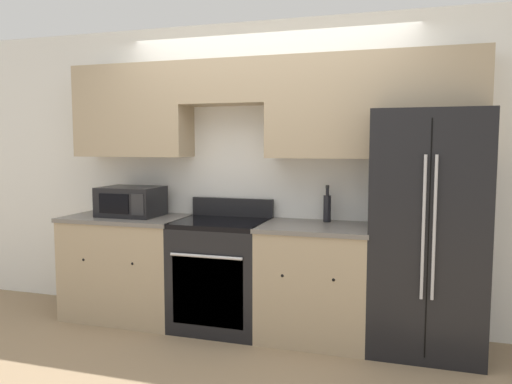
{
  "coord_description": "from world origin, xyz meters",
  "views": [
    {
      "loc": [
        1.2,
        -3.54,
        1.55
      ],
      "look_at": [
        -0.0,
        0.31,
        1.16
      ],
      "focal_mm": 35.0,
      "sensor_mm": 36.0,
      "label": 1
    }
  ],
  "objects_px": {
    "refrigerator": "(427,232)",
    "bottle": "(327,207)",
    "microwave": "(131,201)",
    "oven_range": "(221,274)"
  },
  "relations": [
    {
      "from": "bottle",
      "to": "oven_range",
      "type": "bearing_deg",
      "value": -166.39
    },
    {
      "from": "microwave",
      "to": "oven_range",
      "type": "bearing_deg",
      "value": -2.22
    },
    {
      "from": "microwave",
      "to": "bottle",
      "type": "xyz_separation_m",
      "value": [
        1.73,
        0.17,
        -0.01
      ]
    },
    {
      "from": "oven_range",
      "to": "bottle",
      "type": "height_order",
      "value": "bottle"
    },
    {
      "from": "refrigerator",
      "to": "bottle",
      "type": "distance_m",
      "value": 0.8
    },
    {
      "from": "refrigerator",
      "to": "bottle",
      "type": "bearing_deg",
      "value": 168.76
    },
    {
      "from": "microwave",
      "to": "refrigerator",
      "type": "bearing_deg",
      "value": 0.44
    },
    {
      "from": "refrigerator",
      "to": "bottle",
      "type": "relative_size",
      "value": 5.93
    },
    {
      "from": "oven_range",
      "to": "bottle",
      "type": "xyz_separation_m",
      "value": [
        0.86,
        0.21,
        0.57
      ]
    },
    {
      "from": "bottle",
      "to": "microwave",
      "type": "bearing_deg",
      "value": -174.26
    }
  ]
}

